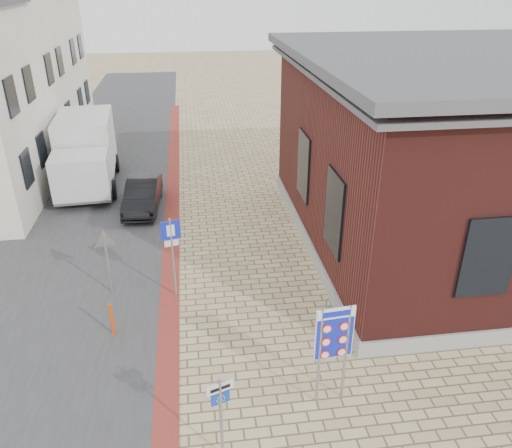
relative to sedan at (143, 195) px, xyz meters
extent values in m
plane|color=tan|center=(3.20, -11.29, -0.62)|extent=(120.00, 120.00, 0.00)
cube|color=#38383A|center=(-2.30, 3.71, -0.61)|extent=(7.00, 60.00, 0.02)
cube|color=maroon|center=(1.20, -1.29, -0.61)|extent=(0.60, 40.00, 0.02)
cube|color=gray|center=(12.20, -4.29, -0.37)|extent=(12.15, 12.15, 0.50)
cube|color=#4C1B18|center=(12.20, -4.29, 2.88)|extent=(12.00, 12.00, 6.00)
cube|color=#4D4D52|center=(12.20, -4.29, 6.03)|extent=(13.00, 13.00, 0.30)
cube|color=#4D4D52|center=(12.20, -4.29, 5.63)|extent=(12.70, 12.70, 0.15)
cube|color=black|center=(6.18, -7.29, 2.18)|extent=(0.12, 1.60, 2.40)
cube|color=black|center=(6.18, -3.29, 2.18)|extent=(0.12, 1.60, 2.40)
cube|color=black|center=(9.20, -10.31, 2.18)|extent=(1.40, 0.12, 2.20)
cube|color=black|center=(-4.28, -0.49, 1.58)|extent=(0.10, 1.10, 1.40)
cube|color=black|center=(-4.28, 1.91, 1.58)|extent=(0.10, 1.10, 1.40)
cube|color=black|center=(-4.28, -0.49, 4.38)|extent=(0.10, 1.10, 1.40)
cube|color=black|center=(-4.28, 1.91, 4.38)|extent=(0.10, 1.10, 1.40)
cube|color=black|center=(-4.28, 5.51, 1.58)|extent=(0.10, 1.10, 1.40)
cube|color=black|center=(-4.28, 7.91, 1.58)|extent=(0.10, 1.10, 1.40)
cube|color=black|center=(-4.28, 5.51, 4.38)|extent=(0.10, 1.10, 1.40)
cube|color=black|center=(-4.28, 7.91, 4.38)|extent=(0.10, 1.10, 1.40)
cube|color=silver|center=(-7.80, 12.71, 3.38)|extent=(7.00, 6.00, 8.00)
cube|color=black|center=(-4.28, 11.51, 1.58)|extent=(0.10, 1.10, 1.40)
cube|color=black|center=(-4.28, 13.91, 1.58)|extent=(0.10, 1.10, 1.40)
cube|color=black|center=(-4.28, 11.51, 4.38)|extent=(0.10, 1.10, 1.40)
cube|color=black|center=(-4.28, 13.91, 4.38)|extent=(0.10, 1.10, 1.40)
torus|color=slate|center=(5.85, -9.69, -0.34)|extent=(0.04, 0.60, 0.60)
torus|color=slate|center=(5.85, -9.39, -0.34)|extent=(0.04, 0.60, 0.60)
torus|color=slate|center=(5.85, -9.09, -0.34)|extent=(0.04, 0.60, 0.60)
torus|color=slate|center=(5.85, -8.79, -0.34)|extent=(0.04, 0.60, 0.60)
torus|color=slate|center=(5.85, -8.49, -0.34)|extent=(0.04, 0.60, 0.60)
cube|color=slate|center=(5.85, -9.09, -0.60)|extent=(0.08, 1.60, 0.04)
imported|color=black|center=(0.00, 0.00, 0.00)|extent=(1.57, 3.85, 1.24)
cube|color=slate|center=(-2.69, 2.86, -0.12)|extent=(2.75, 6.12, 0.28)
cube|color=silver|center=(-2.54, 0.77, 0.76)|extent=(2.45, 2.04, 1.77)
cube|color=black|center=(-2.48, -0.06, 1.09)|extent=(2.10, 0.23, 0.88)
cube|color=silver|center=(-2.77, 3.86, 1.31)|extent=(2.71, 4.15, 2.43)
cylinder|color=black|center=(-3.72, 1.02, -0.18)|extent=(0.34, 0.90, 0.88)
cylinder|color=black|center=(-1.41, 1.18, -0.18)|extent=(0.34, 0.90, 0.88)
cylinder|color=black|center=(-3.98, 4.54, -0.18)|extent=(0.34, 0.90, 0.88)
cylinder|color=black|center=(-1.66, 4.71, -0.18)|extent=(0.34, 0.90, 0.88)
cylinder|color=gray|center=(4.70, -11.61, 0.69)|extent=(0.07, 0.07, 2.62)
cylinder|color=gray|center=(5.33, -11.55, 0.69)|extent=(0.07, 0.07, 2.62)
cube|color=white|center=(5.01, -11.58, 1.32)|extent=(0.90, 0.12, 1.35)
cube|color=#101FC4|center=(5.01, -11.58, 1.32)|extent=(0.86, 0.13, 1.31)
cube|color=white|center=(5.01, -11.58, 1.87)|extent=(0.86, 0.13, 0.25)
cylinder|color=gray|center=(2.40, -12.79, 0.43)|extent=(0.07, 0.07, 2.11)
cube|color=silver|center=(2.40, -12.79, 1.26)|extent=(0.55, 0.22, 0.20)
cube|color=#0F38B7|center=(2.40, -12.79, 0.99)|extent=(0.38, 0.16, 0.26)
cylinder|color=gray|center=(1.40, -6.79, 0.72)|extent=(0.07, 0.07, 2.68)
cube|color=#1021C3|center=(1.40, -6.79, 1.68)|extent=(0.58, 0.18, 0.59)
cube|color=white|center=(1.40, -6.79, 1.25)|extent=(0.43, 0.14, 0.19)
cylinder|color=gray|center=(-0.60, -6.33, 0.46)|extent=(0.07, 0.07, 2.15)
cylinder|color=#DE400B|center=(-0.30, -8.49, -0.11)|extent=(0.12, 0.12, 1.03)
camera|label=1|loc=(2.11, -19.99, 8.39)|focal=35.00mm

